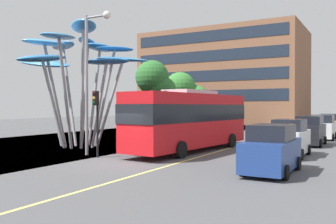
# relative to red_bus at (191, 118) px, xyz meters

# --- Properties ---
(ground) EXTENTS (120.00, 240.00, 0.10)m
(ground) POSITION_rel_red_bus_xyz_m (-1.78, -6.06, -2.17)
(ground) COLOR #4C4C4F
(red_bus) EXTENTS (3.56, 11.48, 3.89)m
(red_bus) POSITION_rel_red_bus_xyz_m (0.00, 0.00, 0.00)
(red_bus) COLOR red
(red_bus) RESTS_ON ground
(leaf_sculpture) EXTENTS (9.36, 9.50, 8.48)m
(leaf_sculpture) POSITION_rel_red_bus_xyz_m (-8.23, -1.67, 4.29)
(leaf_sculpture) COLOR #9EA0A5
(leaf_sculpture) RESTS_ON ground
(traffic_light_kerb_near) EXTENTS (0.28, 0.42, 3.72)m
(traffic_light_kerb_near) POSITION_rel_red_bus_xyz_m (-3.28, -5.28, 0.57)
(traffic_light_kerb_near) COLOR black
(traffic_light_kerb_near) RESTS_ON ground
(traffic_light_kerb_far) EXTENTS (0.28, 0.42, 3.61)m
(traffic_light_kerb_far) POSITION_rel_red_bus_xyz_m (-3.72, 0.28, 0.50)
(traffic_light_kerb_far) COLOR black
(traffic_light_kerb_far) RESTS_ON ground
(traffic_light_island_mid) EXTENTS (0.28, 0.42, 3.83)m
(traffic_light_island_mid) POSITION_rel_red_bus_xyz_m (-3.58, 3.76, 0.65)
(traffic_light_island_mid) COLOR black
(traffic_light_island_mid) RESTS_ON ground
(car_parked_near) EXTENTS (1.93, 4.25, 2.08)m
(car_parked_near) POSITION_rel_red_bus_xyz_m (6.38, -5.21, -1.14)
(car_parked_near) COLOR navy
(car_parked_near) RESTS_ON ground
(car_parked_mid) EXTENTS (1.91, 4.08, 2.13)m
(car_parked_mid) POSITION_rel_red_bus_xyz_m (5.99, 0.65, -1.12)
(car_parked_mid) COLOR silver
(car_parked_mid) RESTS_ON ground
(car_parked_far) EXTENTS (2.01, 4.35, 2.17)m
(car_parked_far) POSITION_rel_red_bus_xyz_m (6.08, 7.57, -1.09)
(car_parked_far) COLOR black
(car_parked_far) RESTS_ON ground
(car_side_street) EXTENTS (1.93, 4.07, 2.14)m
(car_side_street) POSITION_rel_red_bus_xyz_m (6.37, 13.24, -1.11)
(car_side_street) COLOR silver
(car_side_street) RESTS_ON ground
(car_far_side) EXTENTS (1.93, 4.30, 2.12)m
(car_far_side) POSITION_rel_red_bus_xyz_m (6.34, 19.19, -1.12)
(car_far_side) COLOR gold
(car_far_side) RESTS_ON ground
(street_lamp) EXTENTS (1.83, 0.44, 8.26)m
(street_lamp) POSITION_rel_red_bus_xyz_m (-4.14, -4.66, 3.11)
(street_lamp) COLOR gray
(street_lamp) RESTS_ON ground
(tree_pavement_near) EXTENTS (4.08, 4.83, 7.80)m
(tree_pavement_near) POSITION_rel_red_bus_xyz_m (-10.42, 12.96, 2.99)
(tree_pavement_near) COLOR brown
(tree_pavement_near) RESTS_ON ground
(tree_pavement_far) EXTENTS (5.28, 5.36, 6.99)m
(tree_pavement_far) POSITION_rel_red_bus_xyz_m (-9.75, 18.95, 2.04)
(tree_pavement_far) COLOR brown
(tree_pavement_far) RESTS_ON ground
(pedestrian) EXTENTS (0.34, 0.34, 1.67)m
(pedestrian) POSITION_rel_red_bus_xyz_m (-3.49, -2.50, -1.28)
(pedestrian) COLOR #2D3342
(pedestrian) RESTS_ON ground
(no_entry_sign) EXTENTS (0.60, 0.12, 2.64)m
(no_entry_sign) POSITION_rel_red_bus_xyz_m (-3.73, 0.73, -0.37)
(no_entry_sign) COLOR gray
(no_entry_sign) RESTS_ON ground
(backdrop_building) EXTENTS (27.01, 15.53, 15.80)m
(backdrop_building) POSITION_rel_red_bus_xyz_m (-13.15, 40.96, 5.78)
(backdrop_building) COLOR brown
(backdrop_building) RESTS_ON ground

